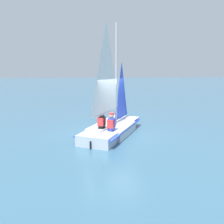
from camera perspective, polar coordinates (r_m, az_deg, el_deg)
ground_plane at (r=10.06m, az=0.00°, el=-5.77°), size 260.00×260.00×0.00m
sailboat_main at (r=9.86m, az=-0.10°, el=-2.15°), size 3.67×4.31×4.96m
sailor_helm at (r=9.33m, az=-2.72°, el=-3.04°), size 0.42×0.43×1.16m
sailor_crew at (r=8.94m, az=-0.16°, el=-3.61°), size 0.42×0.43×1.16m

